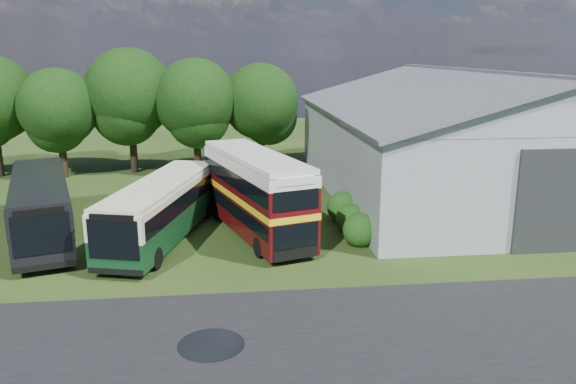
{
  "coord_description": "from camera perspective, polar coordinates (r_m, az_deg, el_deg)",
  "views": [
    {
      "loc": [
        -0.87,
        -19.66,
        9.32
      ],
      "look_at": [
        2.27,
        8.0,
        2.29
      ],
      "focal_mm": 35.0,
      "sensor_mm": 36.0,
      "label": 1
    }
  ],
  "objects": [
    {
      "name": "ground",
      "position": [
        21.77,
        -3.64,
        -11.2
      ],
      "size": [
        120.0,
        120.0,
        0.0
      ],
      "primitive_type": "plane",
      "color": "#1C3210",
      "rests_on": "ground"
    },
    {
      "name": "asphalt_road",
      "position": [
        19.48,
        5.98,
        -14.5
      ],
      "size": [
        60.0,
        8.0,
        0.02
      ],
      "primitive_type": "cube",
      "color": "black",
      "rests_on": "ground"
    },
    {
      "name": "puddle",
      "position": [
        19.1,
        -7.82,
        -15.18
      ],
      "size": [
        2.2,
        2.2,
        0.01
      ],
      "primitive_type": "cylinder",
      "color": "black",
      "rests_on": "ground"
    },
    {
      "name": "storage_shed",
      "position": [
        39.36,
        17.45,
        5.99
      ],
      "size": [
        18.8,
        24.8,
        8.15
      ],
      "color": "gray",
      "rests_on": "ground"
    },
    {
      "name": "tree_left_b",
      "position": [
        45.02,
        -22.32,
        7.94
      ],
      "size": [
        5.78,
        5.78,
        8.16
      ],
      "color": "black",
      "rests_on": "ground"
    },
    {
      "name": "tree_mid",
      "position": [
        45.14,
        -15.79,
        9.66
      ],
      "size": [
        6.8,
        6.8,
        9.6
      ],
      "color": "black",
      "rests_on": "ground"
    },
    {
      "name": "tree_right_a",
      "position": [
        43.66,
        -9.38,
        9.21
      ],
      "size": [
        6.26,
        6.26,
        8.83
      ],
      "color": "black",
      "rests_on": "ground"
    },
    {
      "name": "tree_right_b",
      "position": [
        44.52,
        -2.8,
        9.15
      ],
      "size": [
        5.98,
        5.98,
        8.45
      ],
      "color": "black",
      "rests_on": "ground"
    },
    {
      "name": "shrub_front",
      "position": [
        28.06,
        7.26,
        -5.35
      ],
      "size": [
        1.7,
        1.7,
        1.7
      ],
      "primitive_type": "sphere",
      "color": "#194714",
      "rests_on": "ground"
    },
    {
      "name": "shrub_mid",
      "position": [
        29.9,
        6.36,
        -4.09
      ],
      "size": [
        1.6,
        1.6,
        1.6
      ],
      "primitive_type": "sphere",
      "color": "#194714",
      "rests_on": "ground"
    },
    {
      "name": "shrub_back",
      "position": [
        31.76,
        5.57,
        -2.97
      ],
      "size": [
        1.8,
        1.8,
        1.8
      ],
      "primitive_type": "sphere",
      "color": "#194714",
      "rests_on": "ground"
    },
    {
      "name": "bus_green_single",
      "position": [
        28.85,
        -12.66,
        -1.67
      ],
      "size": [
        5.31,
        11.29,
        3.04
      ],
      "rotation": [
        0.0,
        0.0,
        -0.26
      ],
      "color": "black",
      "rests_on": "ground"
    },
    {
      "name": "bus_maroon_double",
      "position": [
        28.98,
        -3.32,
        -0.21
      ],
      "size": [
        5.43,
        10.24,
        4.27
      ],
      "rotation": [
        0.0,
        0.0,
        0.31
      ],
      "color": "black",
      "rests_on": "ground"
    },
    {
      "name": "bus_dark_single",
      "position": [
        31.03,
        -23.83,
        -1.34
      ],
      "size": [
        5.87,
        11.65,
        3.14
      ],
      "rotation": [
        0.0,
        0.0,
        0.3
      ],
      "color": "black",
      "rests_on": "ground"
    }
  ]
}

